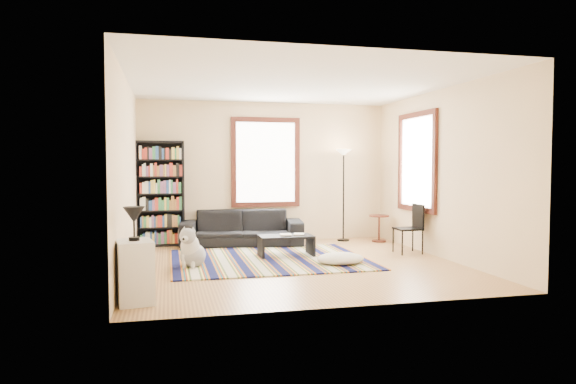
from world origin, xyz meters
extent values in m
cube|color=tan|center=(0.00, 0.00, -0.05)|extent=(5.00, 5.00, 0.10)
cube|color=white|center=(0.00, 0.00, 2.85)|extent=(5.00, 5.00, 0.10)
cube|color=#D1B68D|center=(0.00, 2.55, 1.40)|extent=(5.00, 0.10, 2.80)
cube|color=#D1B68D|center=(0.00, -2.55, 1.40)|extent=(5.00, 0.10, 2.80)
cube|color=#D1B68D|center=(-2.55, 0.00, 1.40)|extent=(0.10, 5.00, 2.80)
cube|color=#D1B68D|center=(2.55, 0.00, 1.40)|extent=(0.10, 5.00, 2.80)
cube|color=white|center=(0.00, 2.47, 1.60)|extent=(1.20, 0.06, 1.60)
cube|color=white|center=(2.47, 0.80, 1.60)|extent=(0.06, 1.20, 1.60)
cube|color=#0C103F|center=(-0.34, 0.41, 0.01)|extent=(3.14, 2.51, 0.02)
imported|color=black|center=(-0.55, 2.05, 0.34)|extent=(2.42, 1.22, 0.68)
cube|color=black|center=(-2.07, 2.32, 1.00)|extent=(0.90, 0.30, 2.00)
cube|color=black|center=(0.00, 0.66, 0.18)|extent=(1.02, 0.78, 0.36)
imported|color=beige|center=(-0.10, 0.66, 0.37)|extent=(0.22, 0.28, 0.02)
imported|color=beige|center=(0.15, 0.71, 0.37)|extent=(0.24, 0.28, 0.02)
ellipsoid|color=beige|center=(0.67, -0.22, 0.09)|extent=(0.77, 0.59, 0.19)
cylinder|color=#4A1E12|center=(2.20, 1.85, 0.27)|extent=(0.53, 0.53, 0.54)
cube|color=black|center=(2.15, 0.49, 0.43)|extent=(0.42, 0.40, 0.86)
cube|color=silver|center=(-2.30, -1.78, 0.35)|extent=(0.46, 0.56, 0.70)
camera|label=1|loc=(-1.93, -7.71, 1.54)|focal=32.00mm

